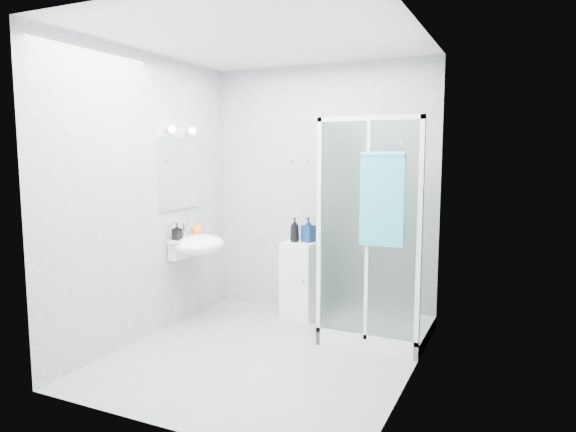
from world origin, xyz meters
The scene contains 12 objects.
room centered at (0.00, 0.00, 1.30)m, with size 2.40×2.60×2.60m.
shower_enclosure centered at (0.67, 0.77, 0.45)m, with size 0.90×0.95×2.00m.
wall_basin centered at (-0.99, 0.45, 0.80)m, with size 0.46×0.56×0.35m.
mirror centered at (-1.19, 0.45, 1.50)m, with size 0.02×0.60×0.70m, color white.
vanity_lights centered at (-1.14, 0.45, 1.92)m, with size 0.10×0.40×0.08m.
wall_hooks centered at (-0.25, 1.26, 1.62)m, with size 0.23×0.06×0.03m.
storage_cabinet centered at (-0.13, 1.04, 0.40)m, with size 0.34×0.36×0.80m.
hand_towel centered at (0.88, 0.36, 1.34)m, with size 0.36×0.05×0.77m.
shampoo_bottle_a centered at (-0.19, 1.02, 0.92)m, with size 0.10×0.10×0.25m, color black.
shampoo_bottle_b centered at (-0.06, 1.08, 0.92)m, with size 0.11×0.12×0.25m, color #0D2450.
soap_dispenser_orange centered at (-1.08, 0.58, 0.94)m, with size 0.13×0.13×0.16m, color orange.
soap_dispenser_black centered at (-1.11, 0.29, 0.95)m, with size 0.07×0.08×0.17m, color black.
Camera 1 is at (1.93, -3.70, 1.69)m, focal length 32.00 mm.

